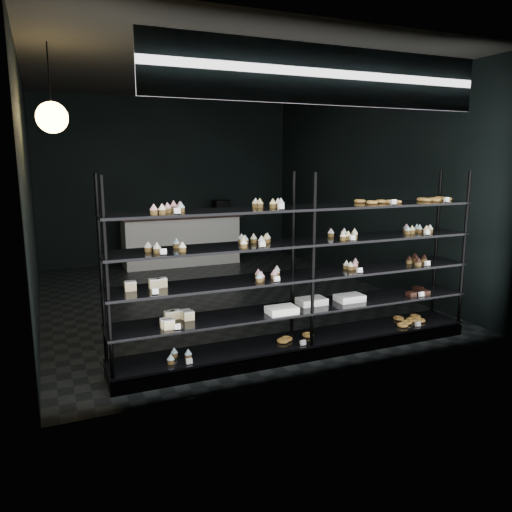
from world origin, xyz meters
name	(u,v)px	position (x,y,z in m)	size (l,w,h in m)	color
room	(218,189)	(0.00, 0.00, 1.60)	(5.01, 6.01, 3.20)	black
display_shelf	(300,296)	(0.04, -2.45, 0.63)	(4.00, 0.50, 1.91)	black
signage	(326,75)	(0.00, -2.93, 2.75)	(3.30, 0.05, 0.50)	#0C143E
pendant_lamp	(52,117)	(-2.20, -1.22, 2.45)	(0.32, 0.32, 0.89)	black
service_counter	(182,239)	(0.09, 2.50, 0.50)	(2.29, 0.65, 1.23)	silver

